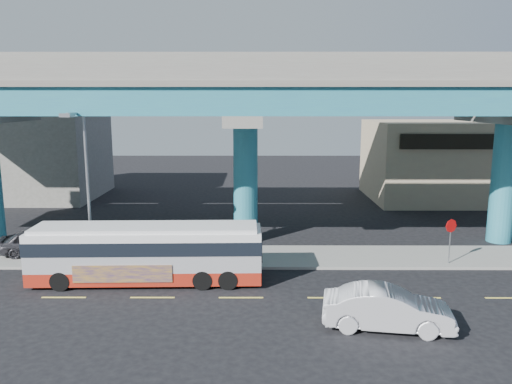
{
  "coord_description": "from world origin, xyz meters",
  "views": [
    {
      "loc": [
        0.74,
        -21.54,
        8.69
      ],
      "look_at": [
        0.66,
        4.0,
        4.07
      ],
      "focal_mm": 35.0,
      "sensor_mm": 36.0,
      "label": 1
    }
  ],
  "objects_px": {
    "sedan": "(387,309)",
    "parked_car": "(40,242)",
    "transit_bus": "(147,251)",
    "street_lamp": "(83,167)",
    "stop_sign": "(451,232)"
  },
  "relations": [
    {
      "from": "transit_bus",
      "to": "sedan",
      "type": "distance_m",
      "value": 11.56
    },
    {
      "from": "sedan",
      "to": "street_lamp",
      "type": "distance_m",
      "value": 16.11
    },
    {
      "from": "parked_car",
      "to": "stop_sign",
      "type": "bearing_deg",
      "value": -104.02
    },
    {
      "from": "transit_bus",
      "to": "stop_sign",
      "type": "bearing_deg",
      "value": 7.71
    },
    {
      "from": "street_lamp",
      "to": "stop_sign",
      "type": "distance_m",
      "value": 19.46
    },
    {
      "from": "transit_bus",
      "to": "sedan",
      "type": "height_order",
      "value": "transit_bus"
    },
    {
      "from": "transit_bus",
      "to": "parked_car",
      "type": "xyz_separation_m",
      "value": [
        -7.03,
        4.07,
        -0.68
      ]
    },
    {
      "from": "street_lamp",
      "to": "stop_sign",
      "type": "bearing_deg",
      "value": 2.26
    },
    {
      "from": "parked_car",
      "to": "stop_sign",
      "type": "height_order",
      "value": "stop_sign"
    },
    {
      "from": "street_lamp",
      "to": "sedan",
      "type": "bearing_deg",
      "value": -26.11
    },
    {
      "from": "stop_sign",
      "to": "sedan",
      "type": "bearing_deg",
      "value": -125.58
    },
    {
      "from": "sedan",
      "to": "parked_car",
      "type": "distance_m",
      "value": 19.64
    },
    {
      "from": "parked_car",
      "to": "sedan",
      "type": "bearing_deg",
      "value": -127.7
    },
    {
      "from": "street_lamp",
      "to": "stop_sign",
      "type": "relative_size",
      "value": 3.38
    },
    {
      "from": "transit_bus",
      "to": "street_lamp",
      "type": "bearing_deg",
      "value": 151.93
    }
  ]
}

